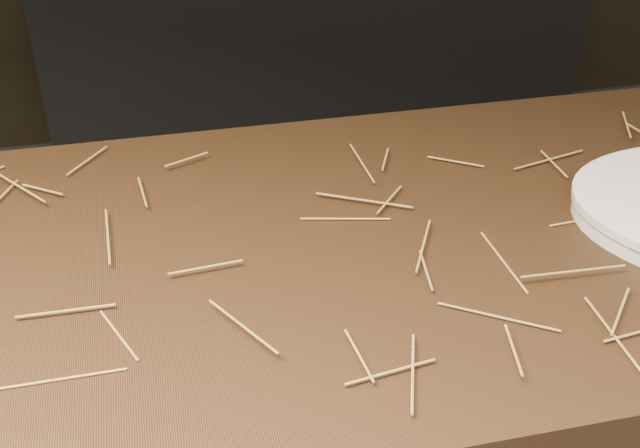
# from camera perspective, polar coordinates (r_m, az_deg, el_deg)

# --- Properties ---
(back_counter) EXTENTS (1.82, 0.62, 0.84)m
(back_counter) POSITION_cam_1_polar(r_m,az_deg,el_deg) (2.94, -0.76, 12.24)
(back_counter) COLOR black
(back_counter) RESTS_ON ground
(straw_bedding) EXTENTS (1.40, 0.60, 0.02)m
(straw_bedding) POSITION_cam_1_polar(r_m,az_deg,el_deg) (1.02, 4.78, -0.39)
(straw_bedding) COLOR olive
(straw_bedding) RESTS_ON main_counter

